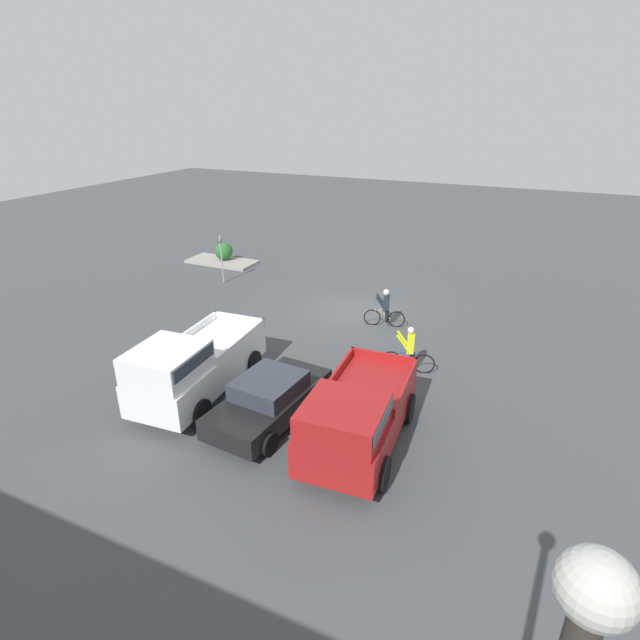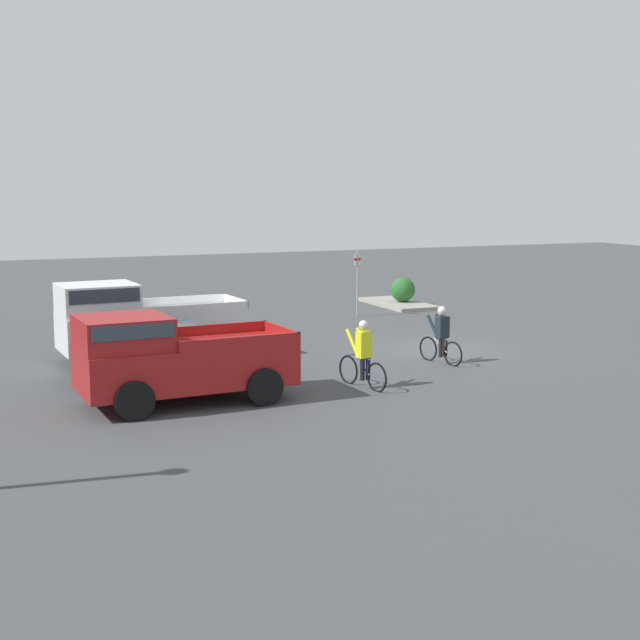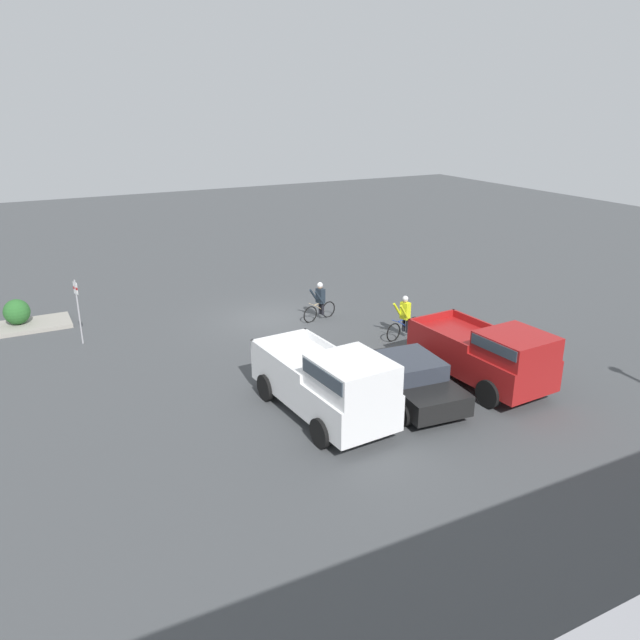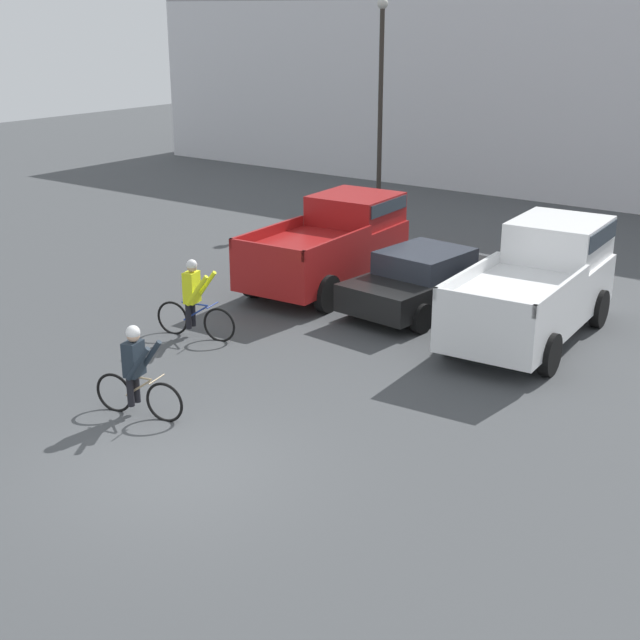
# 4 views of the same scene
# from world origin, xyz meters

# --- Properties ---
(ground_plane) EXTENTS (80.00, 80.00, 0.00)m
(ground_plane) POSITION_xyz_m (0.00, 0.00, 0.00)
(ground_plane) COLOR #424447
(pickup_truck_0) EXTENTS (2.53, 4.98, 2.13)m
(pickup_truck_0) POSITION_xyz_m (-3.64, 9.19, 1.12)
(pickup_truck_0) COLOR maroon
(pickup_truck_0) RESTS_ON ground_plane
(sedan_0) EXTENTS (2.32, 4.40, 1.41)m
(sedan_0) POSITION_xyz_m (-0.81, 8.87, 0.71)
(sedan_0) COLOR black
(sedan_0) RESTS_ON ground_plane
(pickup_truck_1) EXTENTS (2.50, 5.37, 2.28)m
(pickup_truck_1) POSITION_xyz_m (1.96, 8.83, 1.17)
(pickup_truck_1) COLOR white
(pickup_truck_1) RESTS_ON ground_plane
(cyclist_0) EXTENTS (1.70, 0.55, 1.66)m
(cyclist_0) POSITION_xyz_m (-1.84, 0.98, 0.82)
(cyclist_0) COLOR black
(cyclist_0) RESTS_ON ground_plane
(cyclist_1) EXTENTS (1.85, 0.57, 1.73)m
(cyclist_1) POSITION_xyz_m (-3.77, 4.37, 0.84)
(cyclist_1) COLOR black
(cyclist_1) RESTS_ON ground_plane
(fire_lane_sign) EXTENTS (0.12, 0.29, 2.53)m
(fire_lane_sign) POSITION_xyz_m (7.47, -0.76, 1.52)
(fire_lane_sign) COLOR #9E9EA3
(fire_lane_sign) RESTS_ON ground_plane
(curb_island) EXTENTS (4.06, 1.85, 0.15)m
(curb_island) POSITION_xyz_m (9.59, -3.68, 0.07)
(curb_island) COLOR gray
(curb_island) RESTS_ON ground_plane
(shrub) EXTENTS (1.03, 1.03, 1.03)m
(shrub) POSITION_xyz_m (9.53, -3.85, 0.67)
(shrub) COLOR #286028
(shrub) RESTS_ON curb_island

